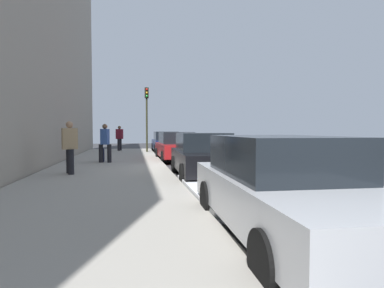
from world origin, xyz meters
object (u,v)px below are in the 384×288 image
object	(u,v)px
pedestrian_blue_coat	(105,142)
traffic_light_pole	(147,108)
parked_car_red	(176,147)
parked_car_navy	(166,142)
parked_car_silver	(282,187)
pedestrian_burgundy_coat	(120,137)
parked_car_black	(203,155)
pedestrian_tan_coat	(70,146)
rolling_suitcase	(102,155)

from	to	relation	value
pedestrian_blue_coat	traffic_light_pole	bearing A→B (deg)	162.42
pedestrian_blue_coat	parked_car_red	bearing A→B (deg)	115.05
parked_car_navy	pedestrian_blue_coat	world-z (taller)	pedestrian_blue_coat
parked_car_silver	pedestrian_burgundy_coat	world-z (taller)	pedestrian_burgundy_coat
parked_car_navy	pedestrian_blue_coat	bearing A→B (deg)	-24.20
parked_car_red	traffic_light_pole	xyz separation A→B (m)	(-5.19, -1.31, 2.31)
parked_car_black	pedestrian_burgundy_coat	bearing A→B (deg)	-165.75
parked_car_black	parked_car_red	bearing A→B (deg)	-178.91
pedestrian_tan_coat	rolling_suitcase	world-z (taller)	pedestrian_tan_coat
parked_car_silver	rolling_suitcase	size ratio (longest dim) A/B	4.85
pedestrian_burgundy_coat	parked_car_black	bearing A→B (deg)	14.25
pedestrian_blue_coat	traffic_light_pole	world-z (taller)	traffic_light_pole
pedestrian_tan_coat	pedestrian_blue_coat	bearing A→B (deg)	167.35
parked_car_silver	pedestrian_tan_coat	world-z (taller)	pedestrian_tan_coat
parked_car_red	parked_car_black	world-z (taller)	same
parked_car_navy	rolling_suitcase	xyz separation A→B (m)	(7.47, -3.75, -0.29)
parked_car_red	traffic_light_pole	size ratio (longest dim) A/B	0.97
parked_car_red	parked_car_black	size ratio (longest dim) A/B	0.94
traffic_light_pole	rolling_suitcase	size ratio (longest dim) A/B	4.39
traffic_light_pole	parked_car_silver	bearing A→B (deg)	4.25
parked_car_silver	traffic_light_pole	world-z (taller)	traffic_light_pole
pedestrian_burgundy_coat	rolling_suitcase	bearing A→B (deg)	-3.24
rolling_suitcase	parked_car_black	bearing A→B (deg)	38.43
parked_car_navy	parked_car_silver	world-z (taller)	same
pedestrian_burgundy_coat	parked_car_navy	bearing A→B (deg)	76.65
pedestrian_blue_coat	rolling_suitcase	size ratio (longest dim) A/B	1.77
parked_car_silver	rolling_suitcase	bearing A→B (deg)	-161.51
parked_car_red	pedestrian_burgundy_coat	xyz separation A→B (m)	(-7.08, -3.19, 0.34)
parked_car_silver	parked_car_black	bearing A→B (deg)	178.66
pedestrian_burgundy_coat	traffic_light_pole	world-z (taller)	traffic_light_pole
pedestrian_burgundy_coat	pedestrian_tan_coat	distance (m)	12.41
parked_car_silver	pedestrian_blue_coat	size ratio (longest dim) A/B	2.74
parked_car_black	pedestrian_tan_coat	xyz separation A→B (m)	(-0.64, -4.40, 0.33)
pedestrian_burgundy_coat	rolling_suitcase	xyz separation A→B (m)	(8.25, -0.47, -0.63)
pedestrian_burgundy_coat	parked_car_red	bearing A→B (deg)	24.26
parked_car_black	pedestrian_blue_coat	size ratio (longest dim) A/B	2.54
pedestrian_burgundy_coat	rolling_suitcase	distance (m)	8.29
parked_car_silver	pedestrian_burgundy_coat	bearing A→B (deg)	-170.60
traffic_light_pole	parked_car_red	bearing A→B (deg)	14.14
pedestrian_blue_coat	rolling_suitcase	world-z (taller)	pedestrian_blue_coat
pedestrian_tan_coat	traffic_light_pole	size ratio (longest dim) A/B	0.41
traffic_light_pole	rolling_suitcase	distance (m)	7.27
parked_car_black	parked_car_silver	world-z (taller)	same
parked_car_red	rolling_suitcase	distance (m)	3.85
parked_car_black	parked_car_silver	bearing A→B (deg)	-1.34
pedestrian_blue_coat	pedestrian_tan_coat	distance (m)	3.76
parked_car_navy	parked_car_silver	size ratio (longest dim) A/B	0.98
pedestrian_tan_coat	parked_car_navy	bearing A→B (deg)	159.28
parked_car_black	traffic_light_pole	world-z (taller)	traffic_light_pole
parked_car_silver	pedestrian_burgundy_coat	xyz separation A→B (m)	(-19.10, -3.16, 0.33)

